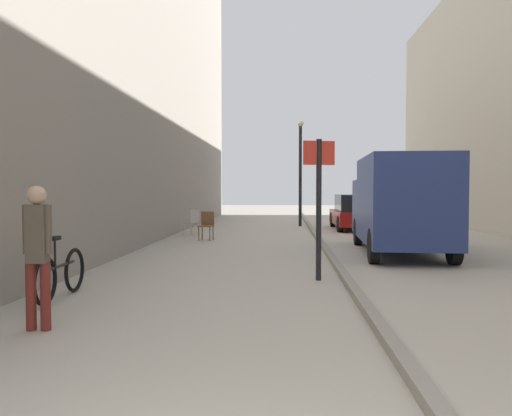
# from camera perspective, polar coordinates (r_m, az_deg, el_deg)

# --- Properties ---
(ground_plane) EXTENTS (80.00, 80.00, 0.00)m
(ground_plane) POSITION_cam_1_polar(r_m,az_deg,el_deg) (13.86, 1.21, -4.89)
(ground_plane) COLOR #A8A093
(kerb_strip) EXTENTS (0.16, 40.00, 0.12)m
(kerb_strip) POSITION_cam_1_polar(r_m,az_deg,el_deg) (13.90, 7.76, -4.64)
(kerb_strip) COLOR gray
(kerb_strip) RESTS_ON ground_plane
(pedestrian_main_foreground) EXTENTS (0.34, 0.22, 1.73)m
(pedestrian_main_foreground) POSITION_cam_1_polar(r_m,az_deg,el_deg) (6.72, -22.81, -3.98)
(pedestrian_main_foreground) COLOR maroon
(pedestrian_main_foreground) RESTS_ON ground_plane
(delivery_van) EXTENTS (2.24, 5.67, 2.49)m
(delivery_van) POSITION_cam_1_polar(r_m,az_deg,el_deg) (14.04, 15.43, 0.56)
(delivery_van) COLOR navy
(delivery_van) RESTS_ON ground_plane
(parked_car) EXTENTS (1.86, 4.21, 1.45)m
(parked_car) POSITION_cam_1_polar(r_m,az_deg,el_deg) (22.06, 10.88, -0.46)
(parked_car) COLOR maroon
(parked_car) RESTS_ON ground_plane
(street_sign_post) EXTENTS (0.59, 0.19, 2.60)m
(street_sign_post) POSITION_cam_1_polar(r_m,az_deg,el_deg) (9.64, 6.89, 1.23)
(street_sign_post) COLOR black
(street_sign_post) RESTS_ON ground_plane
(lamp_post) EXTENTS (0.28, 0.28, 4.76)m
(lamp_post) POSITION_cam_1_polar(r_m,az_deg,el_deg) (23.55, 4.87, 4.62)
(lamp_post) COLOR black
(lamp_post) RESTS_ON ground_plane
(bicycle_leaning) EXTENTS (0.10, 1.77, 0.98)m
(bicycle_leaning) POSITION_cam_1_polar(r_m,az_deg,el_deg) (8.60, -20.62, -6.78)
(bicycle_leaning) COLOR black
(bicycle_leaning) RESTS_ON ground_plane
(cafe_chair_near_window) EXTENTS (0.50, 0.50, 0.94)m
(cafe_chair_near_window) POSITION_cam_1_polar(r_m,az_deg,el_deg) (17.20, -5.42, -1.71)
(cafe_chair_near_window) COLOR brown
(cafe_chair_near_window) RESTS_ON ground_plane
(cafe_chair_by_doorway) EXTENTS (0.62, 0.62, 0.94)m
(cafe_chair_by_doorway) POSITION_cam_1_polar(r_m,az_deg,el_deg) (19.16, -6.98, -1.32)
(cafe_chair_by_doorway) COLOR #B7B2A8
(cafe_chair_by_doorway) RESTS_ON ground_plane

